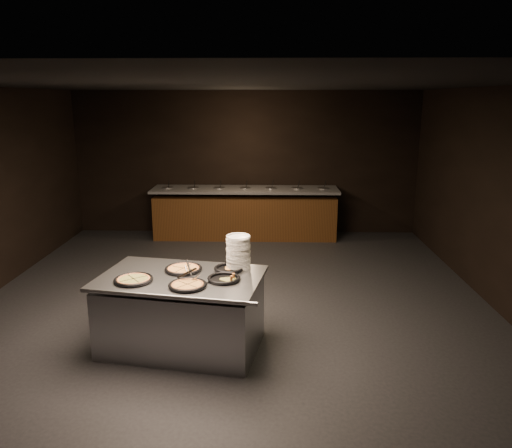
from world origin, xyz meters
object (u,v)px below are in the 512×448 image
Objects in this scene: serving_counter at (182,313)px; plate_stack at (238,252)px; pan_veggie_whole at (134,280)px; pan_cheese_whole at (183,269)px.

plate_stack reaches higher than serving_counter.
plate_stack is 1.20m from pan_veggie_whole.
serving_counter is 0.68m from pan_veggie_whole.
pan_cheese_whole is (0.47, 0.36, 0.00)m from pan_veggie_whole.
serving_counter is 0.93m from plate_stack.
plate_stack is at bearing 35.24° from serving_counter.
pan_veggie_whole is at bearing -157.09° from plate_stack.
plate_stack is at bearing 22.91° from pan_veggie_whole.
pan_cheese_whole reaches higher than serving_counter.
pan_cheese_whole is at bearing 36.98° from pan_veggie_whole.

